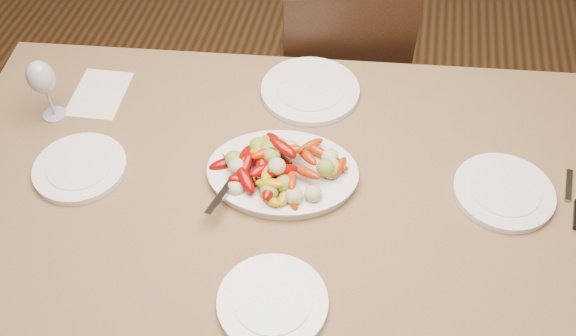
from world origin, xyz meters
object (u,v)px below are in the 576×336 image
(dining_table, at_px, (288,263))
(serving_platter, at_px, (283,174))
(plate_right, at_px, (504,192))
(plate_far, at_px, (310,91))
(plate_near, at_px, (273,303))
(chair_far, at_px, (338,76))
(plate_left, at_px, (80,168))
(wine_glass, at_px, (45,89))

(dining_table, xyz_separation_m, serving_platter, (-0.02, 0.02, 0.39))
(plate_right, relative_size, plate_far, 0.88)
(plate_near, bearing_deg, plate_right, 39.02)
(plate_near, bearing_deg, chair_far, 89.36)
(plate_left, height_order, plate_near, same)
(chair_far, xyz_separation_m, wine_glass, (-0.75, -0.66, 0.39))
(plate_left, relative_size, plate_right, 0.96)
(plate_right, bearing_deg, chair_far, 125.22)
(plate_right, bearing_deg, wine_glass, 177.11)
(dining_table, relative_size, chair_far, 1.94)
(serving_platter, bearing_deg, dining_table, -46.37)
(dining_table, height_order, plate_left, plate_left)
(dining_table, height_order, serving_platter, serving_platter)
(dining_table, distance_m, chair_far, 0.79)
(serving_platter, relative_size, wine_glass, 1.87)
(dining_table, bearing_deg, plate_near, -85.02)
(dining_table, xyz_separation_m, chair_far, (0.04, 0.79, 0.10))
(dining_table, height_order, plate_right, plate_right)
(chair_far, relative_size, plate_near, 3.80)
(dining_table, relative_size, plate_right, 7.17)
(wine_glass, bearing_deg, plate_left, -49.89)
(serving_platter, xyz_separation_m, wine_glass, (-0.69, 0.11, 0.09))
(plate_far, xyz_separation_m, plate_near, (0.03, -0.72, 0.00))
(plate_right, bearing_deg, plate_near, -140.98)
(wine_glass, bearing_deg, chair_far, 41.14)
(plate_right, relative_size, wine_glass, 1.25)
(plate_near, bearing_deg, plate_far, 92.48)
(dining_table, height_order, plate_near, plate_near)
(dining_table, distance_m, serving_platter, 0.39)
(serving_platter, height_order, wine_glass, wine_glass)
(serving_platter, bearing_deg, wine_glass, 170.86)
(dining_table, height_order, chair_far, chair_far)
(serving_platter, xyz_separation_m, plate_left, (-0.53, -0.07, -0.00))
(plate_far, bearing_deg, plate_near, -87.52)
(plate_left, distance_m, wine_glass, 0.26)
(dining_table, distance_m, plate_left, 0.68)
(plate_left, bearing_deg, plate_right, 6.29)
(chair_far, xyz_separation_m, plate_right, (0.51, -0.72, 0.29))
(dining_table, bearing_deg, plate_right, 6.85)
(plate_right, xyz_separation_m, wine_glass, (-1.26, 0.06, 0.09))
(plate_left, bearing_deg, dining_table, 5.73)
(serving_platter, distance_m, plate_far, 0.34)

